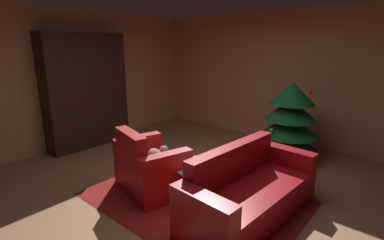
{
  "coord_description": "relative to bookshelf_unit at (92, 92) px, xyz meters",
  "views": [
    {
      "loc": [
        2.35,
        -2.76,
        1.99
      ],
      "look_at": [
        -0.12,
        0.15,
        0.99
      ],
      "focal_mm": 26.25,
      "sensor_mm": 36.0,
      "label": 1
    }
  ],
  "objects": [
    {
      "name": "decorated_tree",
      "position": [
        3.41,
        1.8,
        -0.39
      ],
      "size": [
        1.09,
        1.09,
        1.4
      ],
      "color": "brown",
      "rests_on": "ground"
    },
    {
      "name": "area_rug",
      "position": [
        3.02,
        -0.36,
        -1.09
      ],
      "size": [
        2.71,
        2.0,
        0.01
      ],
      "primitive_type": "cube",
      "color": "maroon",
      "rests_on": "ground"
    },
    {
      "name": "book_stack_on_table",
      "position": [
        3.05,
        -0.19,
        -0.61
      ],
      "size": [
        0.23,
        0.18,
        0.1
      ],
      "color": "red",
      "rests_on": "coffee_table"
    },
    {
      "name": "ground_plane",
      "position": [
        2.84,
        -0.22,
        -1.1
      ],
      "size": [
        7.38,
        7.38,
        0.0
      ],
      "primitive_type": "plane",
      "color": "#986945"
    },
    {
      "name": "armchair_red",
      "position": [
        2.37,
        -0.59,
        -0.78
      ],
      "size": [
        1.19,
        0.98,
        0.9
      ],
      "color": "maroon",
      "rests_on": "ground"
    },
    {
      "name": "bottle_on_table",
      "position": [
        3.08,
        -0.03,
        -0.55
      ],
      "size": [
        0.06,
        0.06,
        0.27
      ],
      "color": "maroon",
      "rests_on": "coffee_table"
    },
    {
      "name": "bookshelf_unit",
      "position": [
        0.0,
        0.0,
        0.0
      ],
      "size": [
        0.4,
        1.65,
        2.25
      ],
      "color": "black",
      "rests_on": "ground"
    },
    {
      "name": "wall_left",
      "position": [
        -0.26,
        -0.22,
        0.26
      ],
      "size": [
        0.06,
        5.95,
        2.71
      ],
      "primitive_type": "cube",
      "color": "tan",
      "rests_on": "ground"
    },
    {
      "name": "coffee_table",
      "position": [
        3.05,
        -0.24,
        -0.69
      ],
      "size": [
        0.76,
        0.76,
        0.44
      ],
      "color": "black",
      "rests_on": "ground"
    },
    {
      "name": "wall_back",
      "position": [
        2.84,
        2.73,
        0.26
      ],
      "size": [
        6.27,
        0.06,
        2.71
      ],
      "primitive_type": "cube",
      "color": "tan",
      "rests_on": "ground"
    },
    {
      "name": "couch_red",
      "position": [
        3.74,
        -0.22,
        -0.81
      ],
      "size": [
        0.9,
        1.99,
        0.83
      ],
      "color": "maroon",
      "rests_on": "ground"
    }
  ]
}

